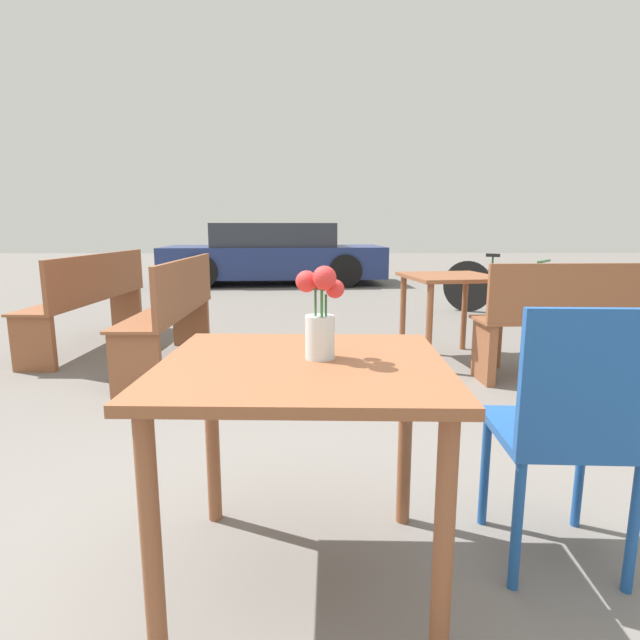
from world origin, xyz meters
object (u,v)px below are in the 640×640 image
bench_near (591,319)px  bicycle (505,288)px  table_front (303,397)px  cafe_chair (570,423)px  table_back (450,290)px  flower_vase (320,319)px  bench_middle (176,309)px  bench_far (94,295)px  parked_car (274,255)px

bench_near → bicycle: size_ratio=1.21×
table_front → cafe_chair: size_ratio=0.97×
table_back → bicycle: bicycle is taller
flower_vase → bench_near: flower_vase is taller
bench_middle → bicycle: (3.43, 2.31, -0.11)m
table_front → table_back: 2.87m
cafe_chair → bench_near: (1.14, 1.97, -0.04)m
flower_vase → bench_far: 3.77m
table_back → flower_vase: bearing=-112.4°
table_front → bicycle: bicycle is taller
flower_vase → bicycle: 5.27m
bench_far → table_back: bearing=-9.5°
bench_near → bicycle: (0.43, 2.73, -0.11)m
flower_vase → table_back: size_ratio=0.33×
bench_far → parked_car: size_ratio=0.44×
flower_vase → parked_car: (-0.84, 8.37, -0.26)m
flower_vase → bench_middle: (-1.10, 2.39, -0.36)m
table_front → bench_near: (1.95, 2.00, -0.14)m
table_front → parked_car: parked_car is taller
bench_middle → bench_far: size_ratio=0.86×
cafe_chair → table_back: bearing=83.1°
table_back → bicycle: size_ratio=0.65×
bicycle → table_front: bearing=-116.7°
table_back → table_front: bearing=-113.1°
bicycle → bench_middle: bearing=-146.0°
table_front → bench_far: size_ratio=0.45×
table_front → bicycle: 5.30m
bench_middle → table_back: bench_middle is taller
cafe_chair → bench_near: size_ratio=0.56×
bench_middle → parked_car: parked_car is taller
parked_car → bench_middle: bearing=-92.5°
cafe_chair → table_back: (0.31, 2.61, 0.08)m
parked_car → bench_far: bearing=-103.1°
flower_vase → table_back: 2.83m
flower_vase → cafe_chair: 0.83m
flower_vase → cafe_chair: (0.76, 0.00, -0.32)m
table_back → bicycle: (1.25, 2.09, -0.24)m
bench_far → parked_car: parked_car is taller
flower_vase → bench_middle: bearing=114.7°
bench_far → bicycle: size_ratio=1.45×
cafe_chair → bench_middle: size_ratio=0.54×
cafe_chair → bench_near: bearing=60.0°
flower_vase → cafe_chair: bearing=0.1°
bench_near → bench_far: bearing=163.7°
bench_far → parked_car: 5.38m
flower_vase → parked_car: size_ratio=0.06×
cafe_chair → bench_near: cafe_chair is taller
bicycle → cafe_chair: bearing=-108.4°
cafe_chair → table_back: 2.63m
cafe_chair → bicycle: (1.57, 4.70, -0.15)m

